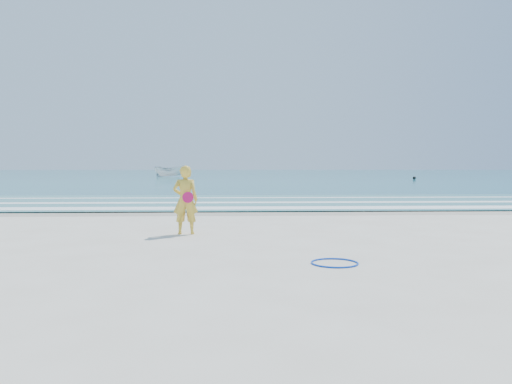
{
  "coord_description": "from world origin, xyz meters",
  "views": [
    {
      "loc": [
        -0.1,
        -8.88,
        1.68
      ],
      "look_at": [
        0.44,
        4.0,
        1.0
      ],
      "focal_mm": 35.0,
      "sensor_mm": 36.0,
      "label": 1
    }
  ],
  "objects": [
    {
      "name": "ocean",
      "position": [
        0.0,
        105.0,
        0.02
      ],
      "size": [
        400.0,
        190.0,
        0.04
      ],
      "primitive_type": "cube",
      "color": "#19727F",
      "rests_on": "ground"
    },
    {
      "name": "shallow",
      "position": [
        0.0,
        14.0,
        0.04
      ],
      "size": [
        400.0,
        10.0,
        0.01
      ],
      "primitive_type": "cube",
      "color": "#59B7AD",
      "rests_on": "ocean"
    },
    {
      "name": "wet_sand",
      "position": [
        0.0,
        9.0,
        0.0
      ],
      "size": [
        400.0,
        2.4,
        0.0
      ],
      "primitive_type": "cube",
      "color": "#B2A893",
      "rests_on": "ground"
    },
    {
      "name": "boat",
      "position": [
        -9.97,
        66.55,
        0.9
      ],
      "size": [
        4.54,
        1.92,
        1.72
      ],
      "primitive_type": "imported",
      "rotation": [
        0.0,
        0.0,
        1.63
      ],
      "color": "silver",
      "rests_on": "ocean"
    },
    {
      "name": "hoop",
      "position": [
        1.6,
        -0.48,
        0.01
      ],
      "size": [
        0.85,
        0.85,
        0.03
      ],
      "primitive_type": "torus",
      "rotation": [
        0.0,
        0.0,
        0.05
      ],
      "color": "#0B3EC8",
      "rests_on": "ground"
    },
    {
      "name": "woman",
      "position": [
        -1.32,
        3.37,
        0.84
      ],
      "size": [
        0.62,
        0.43,
        1.69
      ],
      "color": "gold",
      "rests_on": "ground"
    },
    {
      "name": "foam_mid",
      "position": [
        0.0,
        13.2,
        0.05
      ],
      "size": [
        400.0,
        0.9,
        0.01
      ],
      "primitive_type": "cube",
      "color": "white",
      "rests_on": "shallow"
    },
    {
      "name": "foam_far",
      "position": [
        0.0,
        16.5,
        0.05
      ],
      "size": [
        400.0,
        0.6,
        0.01
      ],
      "primitive_type": "cube",
      "color": "white",
      "rests_on": "shallow"
    },
    {
      "name": "buoy",
      "position": [
        21.37,
        50.0,
        0.23
      ],
      "size": [
        0.39,
        0.39,
        0.39
      ],
      "primitive_type": "sphere",
      "color": "black",
      "rests_on": "ocean"
    },
    {
      "name": "foam_near",
      "position": [
        0.0,
        10.3,
        0.05
      ],
      "size": [
        400.0,
        1.4,
        0.01
      ],
      "primitive_type": "cube",
      "color": "white",
      "rests_on": "shallow"
    },
    {
      "name": "ground",
      "position": [
        0.0,
        0.0,
        0.0
      ],
      "size": [
        400.0,
        400.0,
        0.0
      ],
      "primitive_type": "plane",
      "color": "silver",
      "rests_on": "ground"
    }
  ]
}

